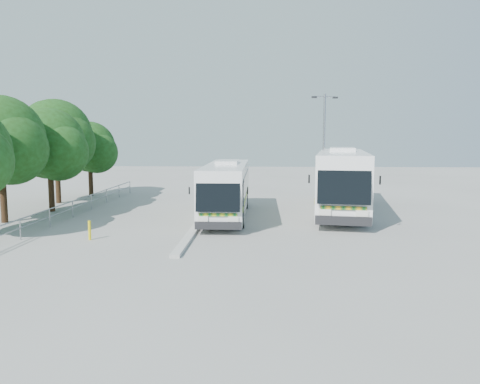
{
  "coord_description": "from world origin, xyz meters",
  "views": [
    {
      "loc": [
        1.07,
        -23.61,
        4.72
      ],
      "look_at": [
        -0.09,
        1.29,
        1.75
      ],
      "focal_mm": 35.0,
      "sensor_mm": 36.0,
      "label": 1
    }
  ],
  "objects_px": {
    "tree_far_d": "(57,135)",
    "tree_far_c": "(50,144)",
    "tree_far_b": "(1,139)",
    "coach_main": "(226,188)",
    "bollard": "(90,230)",
    "coach_adjacent": "(342,179)",
    "lamppost": "(324,145)",
    "tree_far_e": "(90,147)"
  },
  "relations": [
    {
      "from": "tree_far_b",
      "to": "lamppost",
      "type": "bearing_deg",
      "value": 20.89
    },
    {
      "from": "lamppost",
      "to": "coach_adjacent",
      "type": "bearing_deg",
      "value": -87.0
    },
    {
      "from": "tree_far_d",
      "to": "coach_main",
      "type": "relative_size",
      "value": 0.65
    },
    {
      "from": "tree_far_d",
      "to": "bollard",
      "type": "height_order",
      "value": "tree_far_d"
    },
    {
      "from": "tree_far_b",
      "to": "lamppost",
      "type": "xyz_separation_m",
      "value": [
        18.26,
        6.97,
        -0.41
      ]
    },
    {
      "from": "lamppost",
      "to": "bollard",
      "type": "relative_size",
      "value": 8.43
    },
    {
      "from": "coach_adjacent",
      "to": "lamppost",
      "type": "xyz_separation_m",
      "value": [
        -0.85,
        2.38,
        2.08
      ]
    },
    {
      "from": "coach_main",
      "to": "tree_far_c",
      "type": "bearing_deg",
      "value": 172.74
    },
    {
      "from": "tree_far_b",
      "to": "tree_far_c",
      "type": "bearing_deg",
      "value": 77.09
    },
    {
      "from": "coach_adjacent",
      "to": "bollard",
      "type": "relative_size",
      "value": 15.55
    },
    {
      "from": "tree_far_e",
      "to": "coach_main",
      "type": "height_order",
      "value": "tree_far_e"
    },
    {
      "from": "tree_far_b",
      "to": "tree_far_e",
      "type": "bearing_deg",
      "value": 88.17
    },
    {
      "from": "tree_far_d",
      "to": "coach_main",
      "type": "xyz_separation_m",
      "value": [
        12.31,
        -5.09,
        -3.11
      ]
    },
    {
      "from": "tree_far_d",
      "to": "lamppost",
      "type": "relative_size",
      "value": 0.97
    },
    {
      "from": "tree_far_e",
      "to": "tree_far_c",
      "type": "bearing_deg",
      "value": -86.46
    },
    {
      "from": "coach_main",
      "to": "tree_far_e",
      "type": "bearing_deg",
      "value": 140.35
    },
    {
      "from": "lamppost",
      "to": "bollard",
      "type": "distance_m",
      "value": 16.77
    },
    {
      "from": "tree_far_b",
      "to": "tree_far_e",
      "type": "height_order",
      "value": "tree_far_b"
    },
    {
      "from": "coach_main",
      "to": "lamppost",
      "type": "height_order",
      "value": "lamppost"
    },
    {
      "from": "tree_far_b",
      "to": "bollard",
      "type": "bearing_deg",
      "value": -33.46
    },
    {
      "from": "tree_far_c",
      "to": "lamppost",
      "type": "distance_m",
      "value": 17.63
    },
    {
      "from": "tree_far_d",
      "to": "lamppost",
      "type": "xyz_separation_m",
      "value": [
        18.55,
        -0.63,
        -0.66
      ]
    },
    {
      "from": "tree_far_b",
      "to": "tree_far_c",
      "type": "xyz_separation_m",
      "value": [
        0.89,
        3.9,
        -0.31
      ]
    },
    {
      "from": "coach_adjacent",
      "to": "bollard",
      "type": "height_order",
      "value": "coach_adjacent"
    },
    {
      "from": "tree_far_b",
      "to": "coach_main",
      "type": "bearing_deg",
      "value": 11.79
    },
    {
      "from": "coach_main",
      "to": "coach_adjacent",
      "type": "bearing_deg",
      "value": 16.26
    },
    {
      "from": "bollard",
      "to": "tree_far_b",
      "type": "bearing_deg",
      "value": 146.54
    },
    {
      "from": "coach_adjacent",
      "to": "lamppost",
      "type": "height_order",
      "value": "lamppost"
    },
    {
      "from": "tree_far_d",
      "to": "tree_far_c",
      "type": "bearing_deg",
      "value": -72.17
    },
    {
      "from": "tree_far_c",
      "to": "bollard",
      "type": "relative_size",
      "value": 7.25
    },
    {
      "from": "bollard",
      "to": "tree_far_c",
      "type": "bearing_deg",
      "value": 123.62
    },
    {
      "from": "coach_main",
      "to": "bollard",
      "type": "bearing_deg",
      "value": -131.3
    },
    {
      "from": "tree_far_e",
      "to": "bollard",
      "type": "distance_m",
      "value": 17.57
    },
    {
      "from": "tree_far_c",
      "to": "coach_adjacent",
      "type": "height_order",
      "value": "tree_far_c"
    },
    {
      "from": "coach_adjacent",
      "to": "bollard",
      "type": "bearing_deg",
      "value": -137.24
    },
    {
      "from": "coach_main",
      "to": "bollard",
      "type": "relative_size",
      "value": 12.52
    },
    {
      "from": "tree_far_c",
      "to": "coach_main",
      "type": "height_order",
      "value": "tree_far_c"
    },
    {
      "from": "tree_far_b",
      "to": "coach_main",
      "type": "height_order",
      "value": "tree_far_b"
    },
    {
      "from": "tree_far_e",
      "to": "coach_adjacent",
      "type": "bearing_deg",
      "value": -21.85
    },
    {
      "from": "bollard",
      "to": "tree_far_e",
      "type": "bearing_deg",
      "value": 109.8
    },
    {
      "from": "bollard",
      "to": "coach_adjacent",
      "type": "bearing_deg",
      "value": 34.05
    },
    {
      "from": "coach_adjacent",
      "to": "coach_main",
      "type": "bearing_deg",
      "value": -154.9
    }
  ]
}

